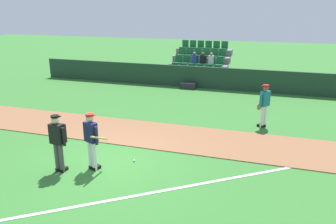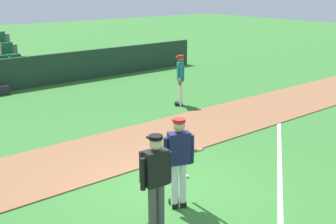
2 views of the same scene
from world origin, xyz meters
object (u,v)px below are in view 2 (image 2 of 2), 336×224
at_px(baseball, 187,176).
at_px(batter_navy_jersey, 179,160).
at_px(umpire_home_plate, 155,179).
at_px(runner_teal_jersey, 180,78).

bearing_deg(baseball, batter_navy_jersey, -139.22).
distance_m(umpire_home_plate, runner_teal_jersey, 8.01).
relative_size(runner_teal_jersey, baseball, 23.78).
height_order(batter_navy_jersey, umpire_home_plate, same).
relative_size(umpire_home_plate, baseball, 23.78).
bearing_deg(runner_teal_jersey, umpire_home_plate, -133.85).
height_order(batter_navy_jersey, baseball, batter_navy_jersey).
distance_m(umpire_home_plate, baseball, 2.42).
relative_size(batter_navy_jersey, umpire_home_plate, 1.00).
bearing_deg(umpire_home_plate, batter_navy_jersey, 25.26).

